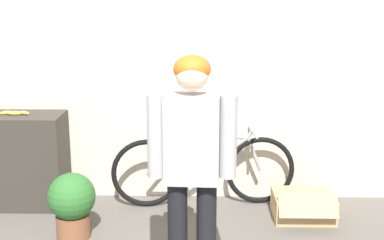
% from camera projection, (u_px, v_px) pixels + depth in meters
% --- Properties ---
extents(wall_back, '(8.00, 0.07, 2.60)m').
position_uv_depth(wall_back, '(160.00, 62.00, 4.89)').
color(wall_back, beige).
rests_on(wall_back, ground_plane).
extents(side_shelf, '(1.04, 0.43, 0.86)m').
position_uv_depth(side_shelf, '(8.00, 160.00, 4.87)').
color(side_shelf, '#38332D').
rests_on(side_shelf, ground_plane).
extents(person, '(0.57, 0.25, 1.56)m').
position_uv_depth(person, '(192.00, 153.00, 3.39)').
color(person, black).
rests_on(person, ground_plane).
extents(bicycle, '(1.68, 0.46, 0.71)m').
position_uv_depth(bicycle, '(204.00, 169.00, 4.88)').
color(bicycle, black).
rests_on(bicycle, ground_plane).
extents(banana, '(0.28, 0.08, 0.04)m').
position_uv_depth(banana, '(14.00, 113.00, 4.75)').
color(banana, '#EAD64C').
rests_on(banana, side_shelf).
extents(cardboard_box, '(0.52, 0.49, 0.30)m').
position_uv_depth(cardboard_box, '(303.00, 206.00, 4.66)').
color(cardboard_box, tan).
rests_on(cardboard_box, ground_plane).
extents(potted_plant, '(0.38, 0.38, 0.54)m').
position_uv_depth(potted_plant, '(72.00, 202.00, 4.25)').
color(potted_plant, brown).
rests_on(potted_plant, ground_plane).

